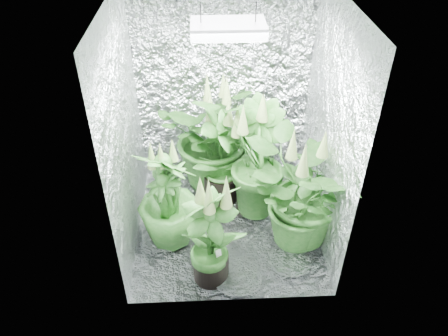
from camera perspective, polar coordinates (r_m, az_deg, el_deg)
name	(u,v)px	position (r m, az deg, el deg)	size (l,w,h in m)	color
ground	(227,226)	(4.03, 0.40, -7.58)	(1.60, 1.60, 0.00)	silver
walls	(228,134)	(3.40, 0.47, 4.49)	(1.62, 1.62, 2.00)	silver
ceiling	(228,2)	(2.99, 0.58, 20.88)	(1.60, 1.60, 0.01)	silver
grow_lamp	(228,29)	(3.04, 0.56, 17.73)	(0.50, 0.30, 0.22)	gray
plant_a	(216,136)	(4.17, -1.06, 4.24)	(1.24, 1.24, 1.20)	black
plant_b	(221,157)	(4.01, -0.44, 1.41)	(0.70, 0.70, 1.10)	black
plant_c	(255,162)	(3.88, 4.04, 0.78)	(0.77, 0.77, 1.18)	black
plant_d	(168,199)	(3.63, -7.35, -4.00)	(0.70, 0.70, 1.00)	black
plant_e	(304,196)	(3.60, 10.47, -3.64)	(1.23, 1.23, 1.10)	black
plant_f	(210,235)	(3.29, -1.82, -8.71)	(0.70, 0.70, 1.04)	black
circulation_fan	(290,193)	(4.21, 8.65, -3.29)	(0.15, 0.28, 0.33)	black
plant_label	(219,253)	(3.40, -0.71, -11.10)	(0.05, 0.01, 0.07)	white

